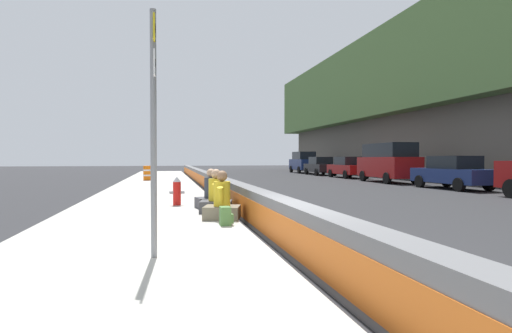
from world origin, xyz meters
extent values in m
plane|color=#2B2B2D|center=(0.00, 0.00, 0.00)|extent=(160.00, 160.00, 0.00)
cube|color=#B5B2A8|center=(0.00, 2.65, 0.07)|extent=(80.00, 4.40, 0.14)
cube|color=slate|center=(0.00, 0.00, 0.42)|extent=(76.00, 0.44, 0.85)
cube|color=orange|center=(0.00, 0.23, 0.38)|extent=(74.48, 0.01, 0.54)
cylinder|color=gray|center=(-0.39, 2.25, 1.94)|extent=(0.09, 0.09, 3.60)
cube|color=yellow|center=(-0.39, 2.23, 3.44)|extent=(0.44, 0.02, 0.36)
cube|color=black|center=(-0.39, 2.22, 3.44)|extent=(0.30, 0.01, 0.10)
cube|color=white|center=(-0.39, 2.23, 2.94)|extent=(0.44, 0.02, 0.36)
cube|color=black|center=(-0.39, 2.22, 2.94)|extent=(0.30, 0.01, 0.10)
cylinder|color=red|center=(6.19, 1.76, 0.50)|extent=(0.24, 0.24, 0.72)
cone|color=gray|center=(6.19, 1.76, 0.94)|extent=(0.26, 0.26, 0.16)
cylinder|color=gray|center=(6.19, 1.59, 0.54)|extent=(0.10, 0.12, 0.10)
cylinder|color=gray|center=(6.19, 1.93, 0.54)|extent=(0.10, 0.12, 0.10)
cube|color=#706651|center=(3.08, 0.78, 0.30)|extent=(0.90, 0.99, 0.31)
cylinder|color=gold|center=(3.08, 0.78, 0.74)|extent=(0.40, 0.40, 0.59)
sphere|color=#8E6647|center=(3.08, 0.78, 1.16)|extent=(0.26, 0.26, 0.26)
cylinder|color=gold|center=(3.29, 0.72, 0.68)|extent=(0.33, 0.22, 0.51)
cylinder|color=gold|center=(2.87, 0.84, 0.68)|extent=(0.33, 0.22, 0.51)
cube|color=#424247|center=(4.27, 0.78, 0.30)|extent=(0.86, 0.96, 0.31)
cylinder|color=gold|center=(4.27, 0.78, 0.75)|extent=(0.40, 0.40, 0.59)
sphere|color=tan|center=(4.27, 0.78, 1.17)|extent=(0.26, 0.26, 0.26)
cylinder|color=gold|center=(4.48, 0.74, 0.69)|extent=(0.32, 0.20, 0.52)
cylinder|color=gold|center=(4.05, 0.83, 0.69)|extent=(0.32, 0.20, 0.52)
cube|color=#424247|center=(5.25, 0.81, 0.29)|extent=(0.83, 0.93, 0.31)
cylinder|color=#333842|center=(5.25, 0.81, 0.74)|extent=(0.39, 0.39, 0.58)
sphere|color=tan|center=(5.25, 0.81, 1.16)|extent=(0.26, 0.26, 0.26)
cylinder|color=#333842|center=(5.46, 0.84, 0.68)|extent=(0.32, 0.18, 0.51)
cylinder|color=#333842|center=(5.04, 0.77, 0.68)|extent=(0.32, 0.18, 0.51)
cube|color=#4C7A3D|center=(2.18, 0.84, 0.34)|extent=(0.32, 0.22, 0.40)
cube|color=#4C7A3D|center=(2.18, 0.70, 0.28)|extent=(0.22, 0.06, 0.20)
cylinder|color=orange|center=(20.83, 3.29, 0.61)|extent=(0.52, 0.52, 0.95)
cylinder|color=white|center=(20.83, 3.29, 0.80)|extent=(0.54, 0.54, 0.10)
cylinder|color=white|center=(20.83, 3.29, 0.47)|extent=(0.54, 0.54, 0.10)
cylinder|color=black|center=(6.92, -11.29, 0.38)|extent=(0.77, 0.25, 0.76)
cube|color=navy|center=(11.58, -12.28, 0.69)|extent=(4.56, 1.96, 0.72)
cube|color=black|center=(11.48, -12.28, 1.38)|extent=(2.26, 1.70, 0.66)
cylinder|color=black|center=(12.98, -11.36, 0.33)|extent=(0.67, 0.24, 0.66)
cylinder|color=black|center=(13.05, -13.09, 0.33)|extent=(0.67, 0.24, 0.66)
cylinder|color=black|center=(10.11, -11.47, 0.33)|extent=(0.67, 0.24, 0.66)
cylinder|color=black|center=(10.17, -13.20, 0.33)|extent=(0.67, 0.24, 0.66)
cube|color=maroon|center=(17.51, -12.11, 1.01)|extent=(5.15, 2.10, 1.30)
cube|color=black|center=(17.41, -12.11, 2.11)|extent=(4.15, 1.88, 0.90)
cylinder|color=black|center=(19.16, -11.21, 0.36)|extent=(0.73, 0.24, 0.72)
cylinder|color=black|center=(19.11, -13.10, 0.36)|extent=(0.73, 0.24, 0.72)
cylinder|color=black|center=(15.90, -11.12, 0.36)|extent=(0.73, 0.24, 0.72)
cylinder|color=black|center=(15.85, -13.00, 0.36)|extent=(0.73, 0.24, 0.72)
cube|color=maroon|center=(23.78, -12.27, 0.69)|extent=(4.50, 1.80, 0.72)
cube|color=black|center=(23.68, -12.27, 1.38)|extent=(2.20, 1.62, 0.66)
cylinder|color=black|center=(25.22, -11.40, 0.33)|extent=(0.66, 0.22, 0.66)
cylinder|color=black|center=(25.22, -13.13, 0.33)|extent=(0.66, 0.22, 0.66)
cylinder|color=black|center=(22.34, -11.40, 0.33)|extent=(0.66, 0.22, 0.66)
cylinder|color=black|center=(22.34, -13.13, 0.33)|extent=(0.66, 0.22, 0.66)
cube|color=black|center=(29.32, -12.07, 0.69)|extent=(4.54, 1.89, 0.72)
cube|color=black|center=(29.22, -12.06, 1.38)|extent=(2.23, 1.67, 0.66)
cylinder|color=black|center=(30.78, -11.23, 0.33)|extent=(0.66, 0.23, 0.66)
cylinder|color=black|center=(30.74, -12.96, 0.33)|extent=(0.66, 0.23, 0.66)
cylinder|color=black|center=(27.90, -11.17, 0.33)|extent=(0.66, 0.23, 0.66)
cylinder|color=black|center=(27.86, -12.90, 0.33)|extent=(0.66, 0.23, 0.66)
cube|color=navy|center=(34.79, -12.31, 0.93)|extent=(4.87, 2.10, 1.10)
cube|color=black|center=(34.69, -12.31, 1.88)|extent=(3.16, 1.84, 0.80)
cylinder|color=black|center=(36.36, -11.45, 0.38)|extent=(0.77, 0.25, 0.76)
cylinder|color=black|center=(36.29, -13.29, 0.38)|extent=(0.77, 0.25, 0.76)
cylinder|color=black|center=(33.29, -11.34, 0.38)|extent=(0.77, 0.25, 0.76)
cylinder|color=black|center=(33.22, -13.18, 0.38)|extent=(0.77, 0.25, 0.76)
camera|label=1|loc=(-6.44, 2.07, 1.59)|focal=28.34mm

